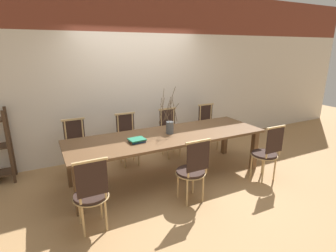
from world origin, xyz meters
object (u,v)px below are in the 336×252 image
(dining_table, at_px, (168,139))
(chair_far_center, at_px, (170,131))
(chair_near_center, at_px, (267,151))
(book_stack, at_px, (137,140))
(vase_centerpiece, at_px, (170,126))

(dining_table, xyz_separation_m, chair_far_center, (0.46, 0.82, -0.17))
(chair_near_center, xyz_separation_m, book_stack, (-1.94, 0.74, 0.27))
(chair_far_center, relative_size, vase_centerpiece, 1.26)
(dining_table, bearing_deg, chair_near_center, -30.85)
(chair_far_center, distance_m, vase_centerpiece, 0.94)
(dining_table, distance_m, chair_near_center, 1.61)
(chair_far_center, height_order, book_stack, chair_far_center)
(dining_table, relative_size, chair_far_center, 3.38)
(chair_far_center, xyz_separation_m, book_stack, (-1.03, -0.91, 0.27))
(dining_table, height_order, book_stack, book_stack)
(chair_near_center, height_order, vase_centerpiece, vase_centerpiece)
(chair_far_center, height_order, vase_centerpiece, vase_centerpiece)
(dining_table, xyz_separation_m, book_stack, (-0.56, -0.08, 0.10))
(chair_far_center, bearing_deg, book_stack, 41.45)
(chair_near_center, relative_size, chair_far_center, 1.00)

